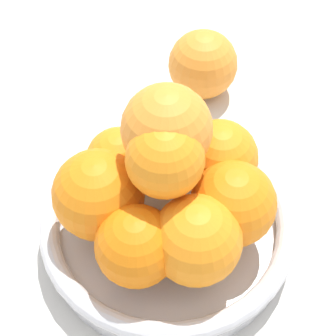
{
  "coord_description": "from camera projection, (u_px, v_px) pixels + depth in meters",
  "views": [
    {
      "loc": [
        -0.2,
        0.23,
        0.49
      ],
      "look_at": [
        0.0,
        0.0,
        0.11
      ],
      "focal_mm": 60.0,
      "sensor_mm": 36.0,
      "label": 1
    }
  ],
  "objects": [
    {
      "name": "ground_plane",
      "position": [
        168.0,
        237.0,
        0.57
      ],
      "size": [
        4.0,
        4.0,
        0.0
      ],
      "primitive_type": "plane",
      "color": "beige"
    },
    {
      "name": "fruit_bowl",
      "position": [
        168.0,
        226.0,
        0.55
      ],
      "size": [
        0.25,
        0.25,
        0.04
      ],
      "color": "silver",
      "rests_on": "ground_plane"
    },
    {
      "name": "orange_pile",
      "position": [
        168.0,
        180.0,
        0.5
      ],
      "size": [
        0.19,
        0.2,
        0.14
      ],
      "color": "orange",
      "rests_on": "fruit_bowl"
    },
    {
      "name": "stray_orange",
      "position": [
        203.0,
        64.0,
        0.67
      ],
      "size": [
        0.08,
        0.08,
        0.08
      ],
      "primitive_type": "sphere",
      "color": "orange",
      "rests_on": "ground_plane"
    }
  ]
}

